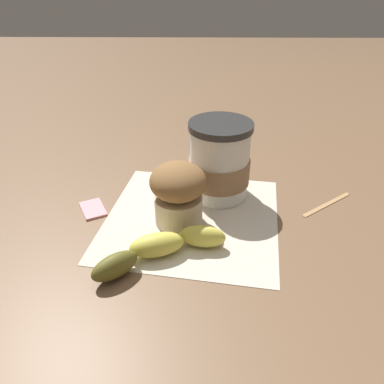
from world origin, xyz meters
The scene contains 7 objects.
ground_plane centered at (0.00, 0.00, 0.00)m, with size 3.00×3.00×0.00m, color brown.
paper_napkin centered at (0.00, 0.00, 0.00)m, with size 0.25×0.25×0.00m, color beige.
coffee_cup centered at (-0.07, 0.04, 0.06)m, with size 0.10×0.10×0.12m.
muffin centered at (0.01, -0.02, 0.05)m, with size 0.08×0.08×0.09m.
banana centered at (0.09, -0.04, 0.02)m, with size 0.10×0.17×0.03m.
sugar_packet centered at (-0.02, -0.15, 0.00)m, with size 0.05×0.03×0.01m, color pink.
wooden_stirrer centered at (-0.04, 0.21, 0.00)m, with size 0.11×0.01×0.00m, color tan.
Camera 1 is at (0.45, 0.01, 0.33)m, focal length 35.00 mm.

